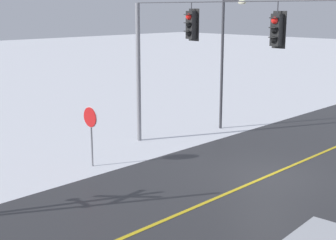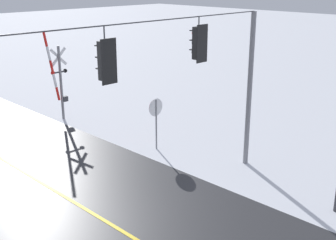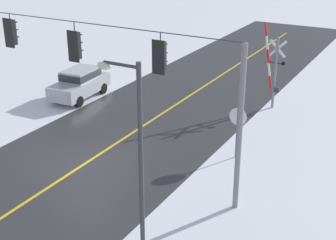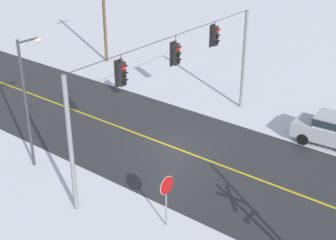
{
  "view_description": "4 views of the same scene",
  "coord_description": "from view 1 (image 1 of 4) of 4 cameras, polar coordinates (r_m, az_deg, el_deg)",
  "views": [
    {
      "loc": [
        9.13,
        -14.35,
        5.94
      ],
      "look_at": [
        -1.78,
        -3.36,
        2.36
      ],
      "focal_mm": 51.52,
      "sensor_mm": 36.0,
      "label": 1
    },
    {
      "loc": [
        7.47,
        9.73,
        7.5
      ],
      "look_at": [
        -3.63,
        -1.23,
        2.39
      ],
      "focal_mm": 47.48,
      "sensor_mm": 36.0,
      "label": 2
    },
    {
      "loc": [
        -12.35,
        14.54,
        9.9
      ],
      "look_at": [
        -3.7,
        -0.78,
        2.54
      ],
      "focal_mm": 51.57,
      "sensor_mm": 36.0,
      "label": 3
    },
    {
      "loc": [
        -18.17,
        -13.87,
        12.56
      ],
      "look_at": [
        -2.78,
        -1.76,
        3.22
      ],
      "focal_mm": 51.58,
      "sensor_mm": 36.0,
      "label": 4
    }
  ],
  "objects": [
    {
      "name": "ground_plane",
      "position": [
        18.02,
        11.72,
        -6.53
      ],
      "size": [
        160.0,
        160.0,
        0.0
      ],
      "primitive_type": "plane",
      "color": "white"
    },
    {
      "name": "stop_sign",
      "position": [
        18.51,
        -9.15,
        -0.37
      ],
      "size": [
        0.8,
        0.09,
        2.35
      ],
      "color": "gray",
      "rests_on": "ground"
    },
    {
      "name": "streetlamp_near",
      "position": [
        23.99,
        6.84,
        8.07
      ],
      "size": [
        1.39,
        0.28,
        6.5
      ],
      "color": "#38383D",
      "rests_on": "ground"
    },
    {
      "name": "signal_span",
      "position": [
        17.1,
        12.26,
        7.07
      ],
      "size": [
        14.2,
        0.47,
        6.22
      ],
      "color": "gray",
      "rests_on": "ground"
    }
  ]
}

